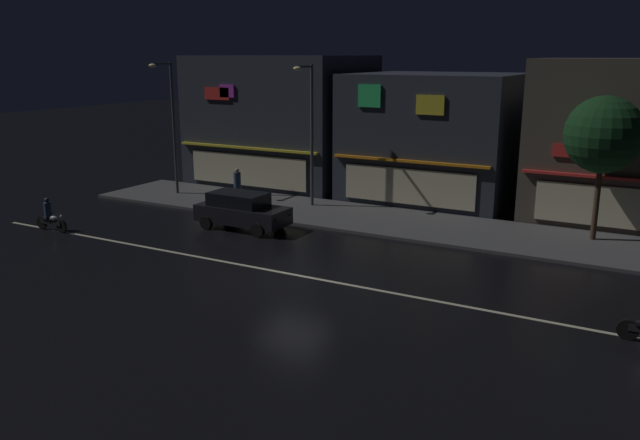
{
  "coord_description": "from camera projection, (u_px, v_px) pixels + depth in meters",
  "views": [
    {
      "loc": [
        11.57,
        -18.99,
        7.73
      ],
      "look_at": [
        -1.15,
        4.06,
        1.0
      ],
      "focal_mm": 36.28,
      "sensor_mm": 36.0,
      "label": 1
    }
  ],
  "objects": [
    {
      "name": "motorcycle_following",
      "position": [
        50.0,
        217.0,
        29.17
      ],
      "size": [
        1.9,
        0.6,
        1.52
      ],
      "rotation": [
        0.0,
        0.0,
        3.14
      ],
      "color": "black",
      "rests_on": "ground"
    },
    {
      "name": "storefront_right_block",
      "position": [
        435.0,
        137.0,
        35.35
      ],
      "size": [
        8.69,
        7.86,
        6.79
      ],
      "color": "#2D333D",
      "rests_on": "ground"
    },
    {
      "name": "pedestrian_on_sidewalk",
      "position": [
        237.0,
        188.0,
        33.69
      ],
      "size": [
        0.38,
        0.38,
        1.91
      ],
      "rotation": [
        0.0,
        0.0,
        2.03
      ],
      "color": "#334766",
      "rests_on": "sidewalk_far"
    },
    {
      "name": "sidewalk_far",
      "position": [
        387.0,
        221.0,
        30.71
      ],
      "size": [
        32.88,
        5.17,
        0.14
      ],
      "primitive_type": "cube",
      "color": "#4C4C4F",
      "rests_on": "ground"
    },
    {
      "name": "street_tree",
      "position": [
        604.0,
        135.0,
        26.39
      ],
      "size": [
        3.18,
        3.18,
        6.03
      ],
      "color": "#473323",
      "rests_on": "sidewalk_far"
    },
    {
      "name": "parked_car_near_kerb",
      "position": [
        242.0,
        210.0,
        29.5
      ],
      "size": [
        4.3,
        1.98,
        1.67
      ],
      "color": "black",
      "rests_on": "ground"
    },
    {
      "name": "ground_plane",
      "position": [
        294.0,
        275.0,
        23.44
      ],
      "size": [
        140.0,
        140.0,
        0.0
      ],
      "primitive_type": "plane",
      "color": "black"
    },
    {
      "name": "streetlamp_west",
      "position": [
        171.0,
        118.0,
        35.46
      ],
      "size": [
        0.44,
        1.64,
        7.25
      ],
      "color": "#47494C",
      "rests_on": "sidewalk_far"
    },
    {
      "name": "storefront_center_block",
      "position": [
        283.0,
        120.0,
        39.9
      ],
      "size": [
        9.8,
        7.97,
        7.72
      ],
      "color": "#2D333D",
      "rests_on": "ground"
    },
    {
      "name": "traffic_cone",
      "position": [
        209.0,
        215.0,
        31.11
      ],
      "size": [
        0.36,
        0.36,
        0.55
      ],
      "primitive_type": "cone",
      "color": "orange",
      "rests_on": "ground"
    },
    {
      "name": "streetlamp_mid",
      "position": [
        310.0,
        124.0,
        32.53
      ],
      "size": [
        0.44,
        1.64,
        7.16
      ],
      "color": "#47494C",
      "rests_on": "sidewalk_far"
    },
    {
      "name": "storefront_left_block",
      "position": [
        634.0,
        142.0,
        30.11
      ],
      "size": [
        9.03,
        6.62,
        7.6
      ],
      "color": "#4C443A",
      "rests_on": "ground"
    },
    {
      "name": "lane_divider_stripe",
      "position": [
        294.0,
        275.0,
        23.44
      ],
      "size": [
        31.24,
        0.16,
        0.01
      ],
      "primitive_type": "cube",
      "color": "beige",
      "rests_on": "ground"
    }
  ]
}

